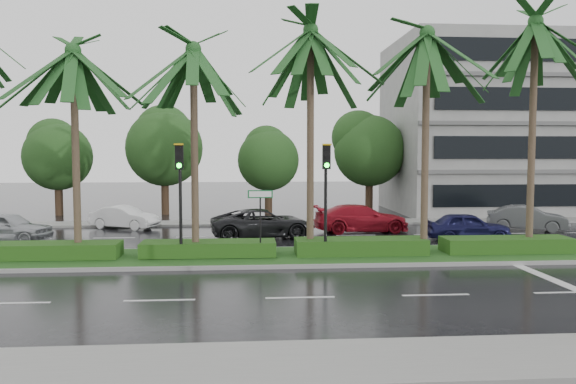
{
  "coord_description": "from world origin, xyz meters",
  "views": [
    {
      "loc": [
        -1.54,
        -20.83,
        4.17
      ],
      "look_at": [
        0.14,
        1.5,
        2.6
      ],
      "focal_mm": 35.0,
      "sensor_mm": 36.0,
      "label": 1
    }
  ],
  "objects": [
    {
      "name": "ground",
      "position": [
        0.0,
        0.0,
        0.0
      ],
      "size": [
        120.0,
        120.0,
        0.0
      ],
      "primitive_type": "plane",
      "color": "black",
      "rests_on": "ground"
    },
    {
      "name": "near_sidewalk",
      "position": [
        0.0,
        -10.2,
        0.06
      ],
      "size": [
        40.0,
        2.4,
        0.12
      ],
      "primitive_type": "cube",
      "color": "gray",
      "rests_on": "ground"
    },
    {
      "name": "far_sidewalk",
      "position": [
        0.0,
        12.0,
        0.06
      ],
      "size": [
        40.0,
        2.0,
        0.12
      ],
      "primitive_type": "cube",
      "color": "gray",
      "rests_on": "ground"
    },
    {
      "name": "median",
      "position": [
        0.0,
        1.0,
        0.08
      ],
      "size": [
        36.0,
        4.0,
        0.15
      ],
      "color": "gray",
      "rests_on": "ground"
    },
    {
      "name": "hedge",
      "position": [
        0.0,
        1.0,
        0.45
      ],
      "size": [
        35.2,
        1.4,
        0.6
      ],
      "color": "#1C4714",
      "rests_on": "median"
    },
    {
      "name": "lane_markings",
      "position": [
        3.04,
        -0.43,
        0.01
      ],
      "size": [
        34.0,
        13.06,
        0.01
      ],
      "color": "silver",
      "rests_on": "ground"
    },
    {
      "name": "palm_row",
      "position": [
        -1.25,
        1.02,
        8.12
      ],
      "size": [
        26.3,
        4.2,
        10.18
      ],
      "color": "#443627",
      "rests_on": "median"
    },
    {
      "name": "signal_median_left",
      "position": [
        -4.0,
        0.3,
        3.0
      ],
      "size": [
        0.34,
        0.42,
        4.36
      ],
      "color": "black",
      "rests_on": "median"
    },
    {
      "name": "signal_median_right",
      "position": [
        1.5,
        0.3,
        3.0
      ],
      "size": [
        0.34,
        0.42,
        4.36
      ],
      "color": "black",
      "rests_on": "median"
    },
    {
      "name": "street_sign",
      "position": [
        -1.0,
        0.48,
        2.12
      ],
      "size": [
        0.95,
        0.09,
        2.6
      ],
      "color": "black",
      "rests_on": "median"
    },
    {
      "name": "bg_trees",
      "position": [
        1.31,
        17.59,
        4.57
      ],
      "size": [
        32.9,
        5.32,
        7.69
      ],
      "color": "#322316",
      "rests_on": "ground"
    },
    {
      "name": "building",
      "position": [
        17.0,
        18.0,
        6.0
      ],
      "size": [
        16.0,
        10.0,
        12.0
      ],
      "primitive_type": "cube",
      "color": "gray",
      "rests_on": "ground"
    },
    {
      "name": "car_silver",
      "position": [
        -12.72,
        6.15,
        0.7
      ],
      "size": [
        2.41,
        4.37,
        1.41
      ],
      "primitive_type": "imported",
      "rotation": [
        0.0,
        0.0,
        1.38
      ],
      "color": "#A8ABAF",
      "rests_on": "ground"
    },
    {
      "name": "car_white",
      "position": [
        -8.22,
        10.43,
        0.62
      ],
      "size": [
        2.71,
        3.99,
        1.24
      ],
      "primitive_type": "imported",
      "rotation": [
        0.0,
        0.0,
        1.16
      ],
      "color": "silver",
      "rests_on": "ground"
    },
    {
      "name": "car_darkgrey",
      "position": [
        -0.71,
        6.56,
        0.71
      ],
      "size": [
        3.07,
        5.4,
        1.42
      ],
      "primitive_type": "imported",
      "rotation": [
        0.0,
        0.0,
        1.72
      ],
      "color": "black",
      "rests_on": "ground"
    },
    {
      "name": "car_red",
      "position": [
        4.5,
        8.13,
        0.72
      ],
      "size": [
        2.28,
        5.08,
        1.44
      ],
      "primitive_type": "imported",
      "rotation": [
        0.0,
        0.0,
        1.62
      ],
      "color": "maroon",
      "rests_on": "ground"
    },
    {
      "name": "car_blue",
      "position": [
        9.0,
        5.0,
        0.66
      ],
      "size": [
        1.89,
        4.02,
        1.33
      ],
      "primitive_type": "imported",
      "rotation": [
        0.0,
        0.0,
        1.49
      ],
      "color": "#171847",
      "rests_on": "ground"
    },
    {
      "name": "car_grey",
      "position": [
        13.5,
        8.02,
        0.67
      ],
      "size": [
        2.88,
        4.3,
        1.34
      ],
      "primitive_type": "imported",
      "rotation": [
        0.0,
        0.0,
        1.17
      ],
      "color": "#4D4F52",
      "rests_on": "ground"
    }
  ]
}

